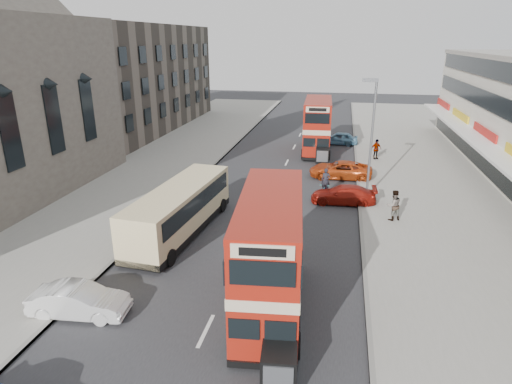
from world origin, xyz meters
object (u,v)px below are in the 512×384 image
Objects in this scene: car_right_b at (340,170)px; cyclist at (325,187)px; pedestrian_far at (376,149)px; car_right_c at (339,138)px; bus_main at (270,255)px; car_right_a at (343,195)px; street_lamp at (371,130)px; car_left_front at (79,301)px; bus_second at (317,126)px; coach at (180,208)px; pedestrian_near at (394,205)px.

cyclist is (-0.98, -4.48, -0.01)m from car_right_b.
car_right_c is at bearing 91.69° from pedestrian_far.
car_right_c is at bearing -178.36° from car_right_b.
bus_main is 18.76m from car_right_b.
bus_main reaches higher than car_right_a.
car_right_a is at bearing -139.18° from street_lamp.
street_lamp is 20.29m from car_left_front.
street_lamp is at bearing 9.05° from cyclist.
bus_second is 12.61m from cyclist.
pedestrian_far is (3.39, -5.67, 0.40)m from car_right_c.
pedestrian_near is at bearing 23.00° from coach.
bus_second is (-4.17, 12.25, -2.20)m from street_lamp.
car_left_front is 17.90m from pedestrian_near.
car_right_b is at bearing 104.41° from bus_second.
car_left_front is at bearing -13.38° from car_right_c.
street_lamp reaches higher than bus_second.
bus_second is 4.92× the size of pedestrian_far.
car_right_a is at bearing 40.69° from coach.
car_left_front is at bearing -126.33° from street_lamp.
car_right_b is (2.58, 18.49, -1.81)m from bus_main.
bus_second reaches higher than bus_main.
bus_main is at bearing -7.89° from car_right_b.
car_right_c is at bearing -179.55° from car_right_a.
car_left_front is at bearing -36.44° from car_right_a.
cyclist is at bearing -34.69° from car_left_front.
car_right_b is at bearing -31.24° from car_left_front.
bus_second is 2.08× the size of car_right_a.
pedestrian_far reaches higher than car_right_a.
car_right_a is 11.92m from pedestrian_far.
pedestrian_far is at bearing 34.32° from car_right_c.
coach reaches higher than car_right_a.
bus_second is at bearing -96.10° from bus_main.
street_lamp is 13.12m from bus_second.
coach is at bearing -16.16° from car_right_c.
car_right_a is 1.10× the size of car_right_c.
car_right_c is (2.07, 3.69, -1.92)m from bus_second.
cyclist is (1.41, -12.38, -1.91)m from bus_second.
bus_main reaches higher than coach.
cyclist is (7.80, 7.67, -0.82)m from coach.
car_right_c is at bearing -21.94° from car_left_front.
car_right_a is (2.66, -13.55, -1.96)m from bus_second.
car_right_a is at bearing -132.75° from pedestrian_far.
car_left_front is (-7.40, -1.85, -1.84)m from bus_main.
car_right_b is (-1.78, 4.34, -4.11)m from street_lamp.
car_right_b is (2.39, -7.90, -1.90)m from bus_second.
pedestrian_far is (-0.14, 14.18, -0.05)m from pedestrian_near.
coach is at bearing -129.29° from cyclist.
pedestrian_near reaches higher than car_right_c.
pedestrian_near is (13.19, 12.09, 0.46)m from car_left_front.
coach reaches higher than pedestrian_near.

